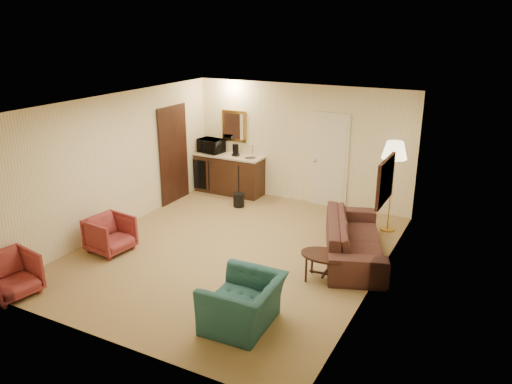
{
  "coord_description": "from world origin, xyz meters",
  "views": [
    {
      "loc": [
        4.05,
        -6.9,
        3.84
      ],
      "look_at": [
        0.2,
        0.5,
        0.98
      ],
      "focal_mm": 35.0,
      "sensor_mm": 36.0,
      "label": 1
    }
  ],
  "objects_px": {
    "teal_armchair": "(243,295)",
    "floor_lamp": "(391,187)",
    "sofa": "(355,232)",
    "microwave": "(211,144)",
    "wetbar_cabinet": "(230,174)",
    "coffee_table": "(325,267)",
    "rose_chair_far": "(10,273)",
    "rose_chair_near": "(110,233)",
    "coffee_maker": "(236,150)",
    "waste_bin": "(239,200)"
  },
  "relations": [
    {
      "from": "wetbar_cabinet",
      "to": "rose_chair_far",
      "type": "height_order",
      "value": "wetbar_cabinet"
    },
    {
      "from": "sofa",
      "to": "coffee_maker",
      "type": "relative_size",
      "value": 8.83
    },
    {
      "from": "sofa",
      "to": "coffee_maker",
      "type": "xyz_separation_m",
      "value": [
        -3.43,
        1.95,
        0.59
      ]
    },
    {
      "from": "floor_lamp",
      "to": "coffee_maker",
      "type": "xyz_separation_m",
      "value": [
        -3.68,
        0.53,
        0.17
      ]
    },
    {
      "from": "rose_chair_far",
      "to": "coffee_maker",
      "type": "xyz_separation_m",
      "value": [
        0.66,
        5.52,
        0.7
      ]
    },
    {
      "from": "sofa",
      "to": "coffee_table",
      "type": "xyz_separation_m",
      "value": [
        -0.15,
        -1.03,
        -0.23
      ]
    },
    {
      "from": "floor_lamp",
      "to": "wetbar_cabinet",
      "type": "bearing_deg",
      "value": 172.21
    },
    {
      "from": "microwave",
      "to": "coffee_maker",
      "type": "distance_m",
      "value": 0.67
    },
    {
      "from": "floor_lamp",
      "to": "waste_bin",
      "type": "relative_size",
      "value": 5.83
    },
    {
      "from": "sofa",
      "to": "coffee_maker",
      "type": "height_order",
      "value": "coffee_maker"
    },
    {
      "from": "sofa",
      "to": "rose_chair_far",
      "type": "relative_size",
      "value": 3.28
    },
    {
      "from": "coffee_table",
      "to": "teal_armchair",
      "type": "bearing_deg",
      "value": -108.17
    },
    {
      "from": "rose_chair_far",
      "to": "microwave",
      "type": "relative_size",
      "value": 1.23
    },
    {
      "from": "coffee_table",
      "to": "floor_lamp",
      "type": "relative_size",
      "value": 0.44
    },
    {
      "from": "sofa",
      "to": "microwave",
      "type": "height_order",
      "value": "microwave"
    },
    {
      "from": "wetbar_cabinet",
      "to": "coffee_table",
      "type": "xyz_separation_m",
      "value": [
        3.45,
        -2.98,
        -0.24
      ]
    },
    {
      "from": "wetbar_cabinet",
      "to": "teal_armchair",
      "type": "relative_size",
      "value": 1.59
    },
    {
      "from": "sofa",
      "to": "floor_lamp",
      "type": "xyz_separation_m",
      "value": [
        0.25,
        1.42,
        0.43
      ]
    },
    {
      "from": "wetbar_cabinet",
      "to": "floor_lamp",
      "type": "height_order",
      "value": "floor_lamp"
    },
    {
      "from": "teal_armchair",
      "to": "rose_chair_near",
      "type": "bearing_deg",
      "value": -108.74
    },
    {
      "from": "coffee_table",
      "to": "floor_lamp",
      "type": "distance_m",
      "value": 2.57
    },
    {
      "from": "rose_chair_far",
      "to": "floor_lamp",
      "type": "bearing_deg",
      "value": -31.07
    },
    {
      "from": "waste_bin",
      "to": "coffee_maker",
      "type": "height_order",
      "value": "coffee_maker"
    },
    {
      "from": "floor_lamp",
      "to": "waste_bin",
      "type": "distance_m",
      "value": 3.29
    },
    {
      "from": "teal_armchair",
      "to": "rose_chair_near",
      "type": "distance_m",
      "value": 3.29
    },
    {
      "from": "rose_chair_far",
      "to": "coffee_table",
      "type": "bearing_deg",
      "value": -47.24
    },
    {
      "from": "teal_armchair",
      "to": "floor_lamp",
      "type": "height_order",
      "value": "floor_lamp"
    },
    {
      "from": "teal_armchair",
      "to": "floor_lamp",
      "type": "distance_m",
      "value": 4.23
    },
    {
      "from": "sofa",
      "to": "coffee_table",
      "type": "distance_m",
      "value": 1.07
    },
    {
      "from": "rose_chair_near",
      "to": "coffee_maker",
      "type": "height_order",
      "value": "coffee_maker"
    },
    {
      "from": "rose_chair_near",
      "to": "waste_bin",
      "type": "relative_size",
      "value": 2.31
    },
    {
      "from": "sofa",
      "to": "rose_chair_far",
      "type": "height_order",
      "value": "sofa"
    },
    {
      "from": "wetbar_cabinet",
      "to": "rose_chair_near",
      "type": "bearing_deg",
      "value": -93.86
    },
    {
      "from": "sofa",
      "to": "teal_armchair",
      "type": "height_order",
      "value": "sofa"
    },
    {
      "from": "rose_chair_near",
      "to": "microwave",
      "type": "relative_size",
      "value": 1.21
    },
    {
      "from": "sofa",
      "to": "waste_bin",
      "type": "relative_size",
      "value": 7.72
    },
    {
      "from": "waste_bin",
      "to": "microwave",
      "type": "relative_size",
      "value": 0.52
    },
    {
      "from": "teal_armchair",
      "to": "coffee_maker",
      "type": "bearing_deg",
      "value": -151.89
    },
    {
      "from": "teal_armchair",
      "to": "waste_bin",
      "type": "relative_size",
      "value": 3.39
    },
    {
      "from": "microwave",
      "to": "coffee_table",
      "type": "bearing_deg",
      "value": -29.11
    },
    {
      "from": "wetbar_cabinet",
      "to": "sofa",
      "type": "height_order",
      "value": "wetbar_cabinet"
    },
    {
      "from": "floor_lamp",
      "to": "waste_bin",
      "type": "xyz_separation_m",
      "value": [
        -3.2,
        -0.19,
        -0.73
      ]
    },
    {
      "from": "waste_bin",
      "to": "rose_chair_near",
      "type": "bearing_deg",
      "value": -106.78
    },
    {
      "from": "microwave",
      "to": "teal_armchair",
      "type": "bearing_deg",
      "value": -45.66
    },
    {
      "from": "teal_armchair",
      "to": "coffee_maker",
      "type": "height_order",
      "value": "coffee_maker"
    },
    {
      "from": "rose_chair_near",
      "to": "coffee_table",
      "type": "height_order",
      "value": "rose_chair_near"
    },
    {
      "from": "rose_chair_near",
      "to": "rose_chair_far",
      "type": "xyz_separation_m",
      "value": [
        -0.24,
        -1.81,
        0.01
      ]
    },
    {
      "from": "wetbar_cabinet",
      "to": "sofa",
      "type": "bearing_deg",
      "value": -28.36
    },
    {
      "from": "teal_armchair",
      "to": "microwave",
      "type": "distance_m",
      "value": 5.8
    },
    {
      "from": "coffee_table",
      "to": "floor_lamp",
      "type": "height_order",
      "value": "floor_lamp"
    }
  ]
}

